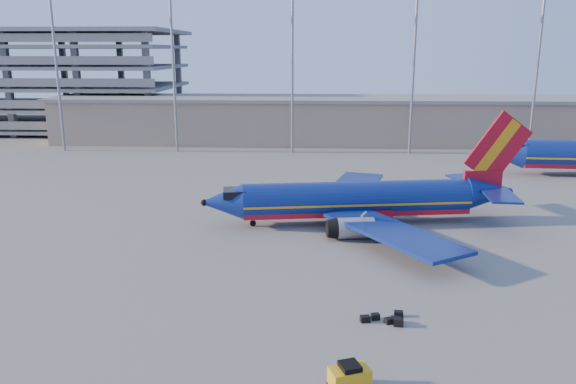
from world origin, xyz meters
The scene contains 7 objects.
ground centered at (0.00, 0.00, 0.00)m, with size 220.00×220.00×0.00m, color slate.
terminal_building centered at (10.00, 58.00, 4.32)m, with size 122.00×16.00×8.50m.
parking_garage centered at (-62.00, 74.05, 11.73)m, with size 62.00×32.00×21.40m.
light_mast_row centered at (5.00, 46.00, 17.55)m, with size 101.60×1.60×28.65m.
aircraft_main centered at (3.80, 5.50, 2.41)m, with size 33.14×31.67×11.26m.
baggage_tug centered at (0.64, -23.62, 0.77)m, with size 2.35×1.86×1.47m.
luggage_pile centered at (3.53, -16.05, 0.21)m, with size 2.92×1.82×0.49m.
Camera 1 is at (-1.34, -49.36, 17.00)m, focal length 35.00 mm.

